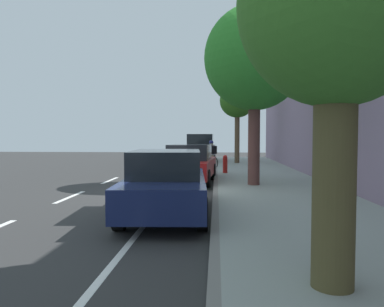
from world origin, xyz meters
The scene contains 15 objects.
ground centered at (0.00, 0.00, 0.00)m, with size 59.94×59.94×0.00m, color #303030.
sidewalk centered at (3.61, 0.00, 0.07)m, with size 3.99×37.47×0.13m, color #969E97.
curb_edge centered at (1.53, 0.00, 0.07)m, with size 0.16×37.47×0.13m, color gray.
lane_stripe_centre centered at (-2.89, -0.83, 0.00)m, with size 0.14×35.80×0.01m.
lane_stripe_bike_edge centered at (0.06, 0.00, 0.00)m, with size 0.12×37.47×0.01m, color white.
building_facade centered at (5.85, 0.00, 3.42)m, with size 0.50×37.47×6.85m, color gray.
parked_sedan_dark_blue_second centered at (0.39, -3.20, 0.75)m, with size 2.03×4.49×1.52m.
parked_sedan_red_mid centered at (0.50, 2.93, 0.75)m, with size 2.06×4.51×1.52m.
parked_suv_tan_far centered at (0.47, 13.68, 1.03)m, with size 2.01×4.72×1.99m.
bicycle_at_curb centered at (1.06, 9.22, 0.38)m, with size 1.19×1.36×0.78m.
cyclist_with_backpack centered at (1.29, 8.76, 0.98)m, with size 0.53×0.55×1.62m.
street_tree_near_cyclist centered at (2.87, -7.41, 3.22)m, with size 2.21×2.21×4.33m.
street_tree_mid_block centered at (2.87, 1.41, 4.55)m, with size 3.53×3.53×6.28m.
street_tree_far_end centered at (2.87, 11.99, 4.05)m, with size 2.24×2.24×5.07m.
fire_hydrant centered at (1.96, 5.49, 0.56)m, with size 0.22×0.22×0.84m.
Camera 1 is at (1.55, -11.59, 1.85)m, focal length 34.19 mm.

